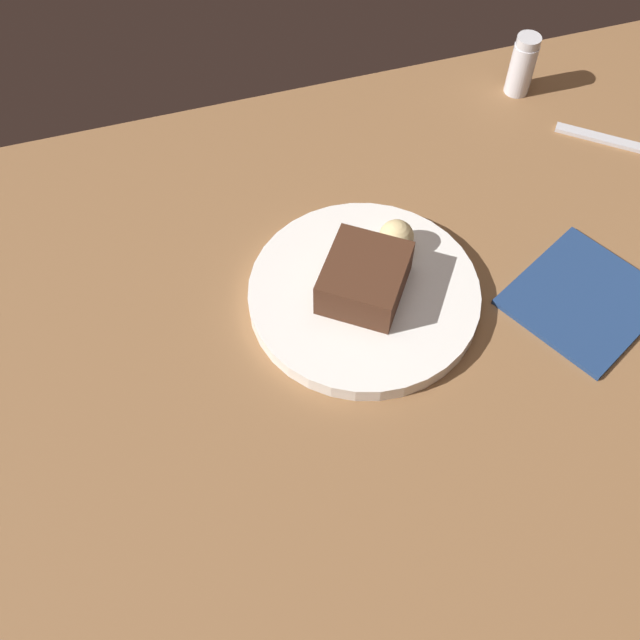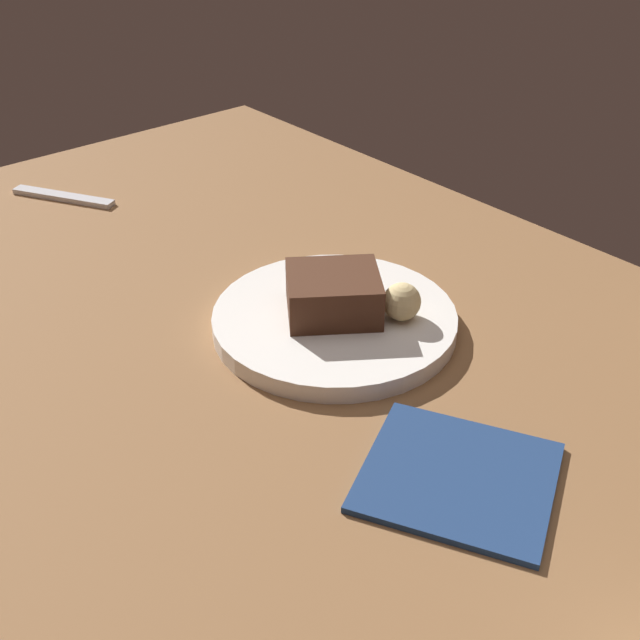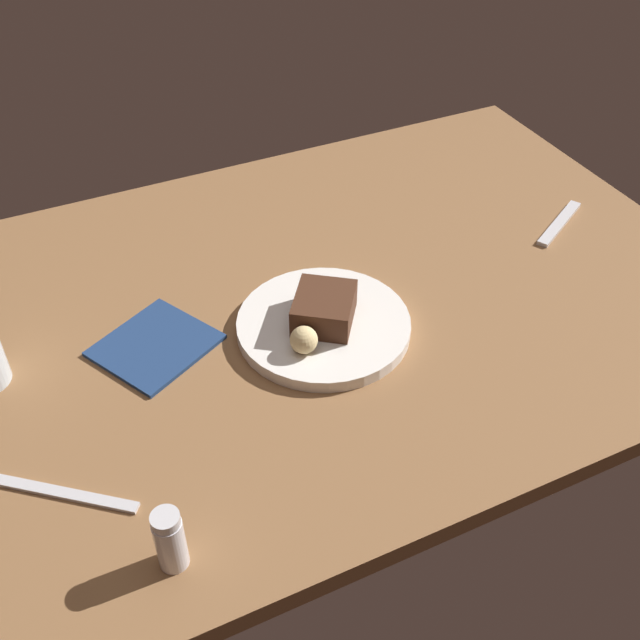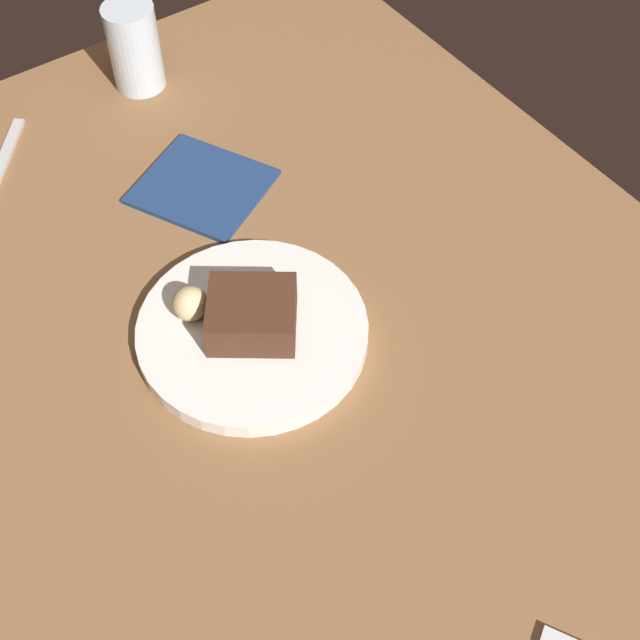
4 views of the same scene
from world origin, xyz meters
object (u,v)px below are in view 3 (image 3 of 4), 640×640
at_px(dessert_spoon, 558,223).
at_px(butter_knife, 60,493).
at_px(salt_shaker, 170,540).
at_px(folded_napkin, 155,345).
at_px(chocolate_cake_slice, 324,308).
at_px(bread_roll, 304,340).
at_px(dessert_plate, 324,325).

height_order(dessert_spoon, butter_knife, dessert_spoon).
distance_m(salt_shaker, folded_napkin, 0.34).
xyz_separation_m(chocolate_cake_slice, folded_napkin, (-0.23, 0.07, -0.04)).
bearing_deg(bread_roll, dessert_plate, 40.99).
bearing_deg(folded_napkin, chocolate_cake_slice, -16.76).
relative_size(chocolate_cake_slice, salt_shaker, 1.11).
relative_size(butter_knife, folded_napkin, 1.30).
bearing_deg(bread_roll, butter_knife, -166.89).
height_order(dessert_plate, salt_shaker, salt_shaker).
xyz_separation_m(chocolate_cake_slice, bread_roll, (-0.05, -0.04, -0.00)).
height_order(dessert_plate, dessert_spoon, dessert_plate).
height_order(chocolate_cake_slice, salt_shaker, salt_shaker).
bearing_deg(dessert_spoon, butter_knife, -17.09).
height_order(dessert_plate, bread_roll, bread_roll).
distance_m(bread_roll, folded_napkin, 0.21).
xyz_separation_m(chocolate_cake_slice, salt_shaker, (-0.30, -0.26, 0.00)).
bearing_deg(folded_napkin, dessert_spoon, 0.22).
bearing_deg(folded_napkin, butter_knife, -131.15).
relative_size(dessert_plate, butter_knife, 1.29).
bearing_deg(folded_napkin, dessert_plate, -17.00).
relative_size(bread_roll, folded_napkin, 0.26).
bearing_deg(salt_shaker, chocolate_cake_slice, 41.11).
height_order(salt_shaker, dessert_spoon, salt_shaker).
height_order(bread_roll, butter_knife, bread_roll).
xyz_separation_m(dessert_plate, folded_napkin, (-0.23, 0.07, -0.01)).
xyz_separation_m(salt_shaker, folded_napkin, (0.08, 0.33, -0.04)).
bearing_deg(dessert_spoon, salt_shaker, -6.39).
height_order(salt_shaker, butter_knife, salt_shaker).
relative_size(dessert_spoon, butter_knife, 0.79).
bearing_deg(dessert_plate, chocolate_cake_slice, 31.38).
distance_m(bread_roll, salt_shaker, 0.33).
bearing_deg(chocolate_cake_slice, butter_knife, -162.53).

